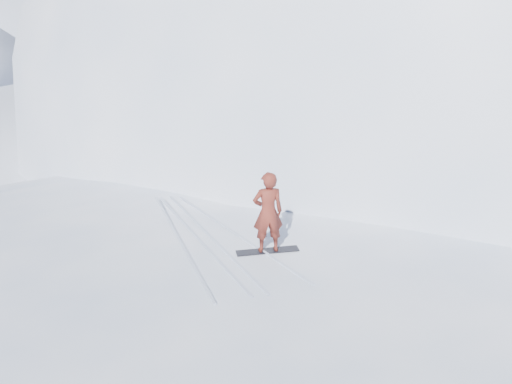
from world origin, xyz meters
TOP-DOWN VIEW (x-y plane):
  - near_ridge at (1.00, 3.00)m, footprint 36.00×28.00m
  - summit_peak at (22.00, 26.00)m, footprint 60.00×56.00m
  - peak_shoulder at (10.00, 20.00)m, footprint 28.00×24.00m
  - wind_bumps at (-0.56, 2.12)m, footprint 16.00×14.40m
  - snowboard at (1.05, 3.24)m, footprint 1.48×0.39m
  - snowboarder at (1.05, 3.24)m, footprint 0.73×0.51m
  - board_tracks at (-0.19, 4.40)m, footprint 2.73×5.98m

SIDE VIEW (x-z plane):
  - near_ridge at x=1.00m, z-range -2.40..2.40m
  - summit_peak at x=22.00m, z-range -28.00..28.00m
  - peak_shoulder at x=10.00m, z-range -9.00..9.00m
  - wind_bumps at x=-0.56m, z-range -0.50..0.50m
  - snowboard at x=1.05m, z-range 2.40..2.42m
  - board_tracks at x=-0.19m, z-range 2.40..2.44m
  - snowboarder at x=1.05m, z-range 2.42..4.32m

